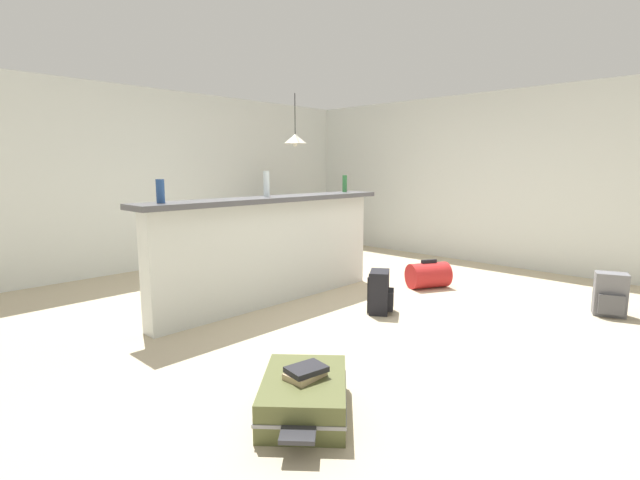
# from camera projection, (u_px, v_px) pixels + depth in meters

# --- Properties ---
(ground_plane) EXTENTS (13.00, 13.00, 0.05)m
(ground_plane) POSITION_uv_depth(u_px,v_px,m) (339.00, 303.00, 5.07)
(ground_plane) COLOR #BCAD8E
(wall_back) EXTENTS (6.60, 0.10, 2.50)m
(wall_back) POSITION_uv_depth(u_px,v_px,m) (186.00, 179.00, 6.96)
(wall_back) COLOR silver
(wall_back) RESTS_ON ground_plane
(wall_right) EXTENTS (0.10, 6.00, 2.50)m
(wall_right) POSITION_uv_depth(u_px,v_px,m) (455.00, 179.00, 7.25)
(wall_right) COLOR silver
(wall_right) RESTS_ON ground_plane
(partition_half_wall) EXTENTS (2.80, 0.20, 1.08)m
(partition_half_wall) POSITION_uv_depth(u_px,v_px,m) (272.00, 253.00, 4.91)
(partition_half_wall) COLOR silver
(partition_half_wall) RESTS_ON ground_plane
(bar_countertop) EXTENTS (2.96, 0.40, 0.05)m
(bar_countertop) POSITION_uv_depth(u_px,v_px,m) (271.00, 199.00, 4.82)
(bar_countertop) COLOR #4C4C51
(bar_countertop) RESTS_ON partition_half_wall
(bottle_blue) EXTENTS (0.07, 0.07, 0.20)m
(bottle_blue) POSITION_uv_depth(u_px,v_px,m) (160.00, 191.00, 3.97)
(bottle_blue) COLOR #284C89
(bottle_blue) RESTS_ON bar_countertop
(bottle_clear) EXTENTS (0.06, 0.06, 0.26)m
(bottle_clear) POSITION_uv_depth(u_px,v_px,m) (266.00, 184.00, 4.82)
(bottle_clear) COLOR silver
(bottle_clear) RESTS_ON bar_countertop
(bottle_green) EXTENTS (0.06, 0.06, 0.20)m
(bottle_green) POSITION_uv_depth(u_px,v_px,m) (345.00, 184.00, 5.71)
(bottle_green) COLOR #2D6B38
(bottle_green) RESTS_ON bar_countertop
(dining_table) EXTENTS (1.10, 0.80, 0.74)m
(dining_table) POSITION_uv_depth(u_px,v_px,m) (300.00, 218.00, 7.18)
(dining_table) COLOR #4C331E
(dining_table) RESTS_ON ground_plane
(dining_chair_near_partition) EXTENTS (0.47, 0.47, 0.93)m
(dining_chair_near_partition) POSITION_uv_depth(u_px,v_px,m) (322.00, 230.00, 6.83)
(dining_chair_near_partition) COLOR black
(dining_chair_near_partition) RESTS_ON ground_plane
(dining_chair_far_side) EXTENTS (0.40, 0.40, 0.93)m
(dining_chair_far_side) POSITION_uv_depth(u_px,v_px,m) (279.00, 224.00, 7.54)
(dining_chair_far_side) COLOR black
(dining_chair_far_side) RESTS_ON ground_plane
(pendant_lamp) EXTENTS (0.34, 0.34, 0.77)m
(pendant_lamp) POSITION_uv_depth(u_px,v_px,m) (295.00, 139.00, 6.94)
(pendant_lamp) COLOR black
(suitcase_flat_olive) EXTENTS (0.84, 0.83, 0.22)m
(suitcase_flat_olive) POSITION_uv_depth(u_px,v_px,m) (304.00, 396.00, 2.73)
(suitcase_flat_olive) COLOR #51562D
(suitcase_flat_olive) RESTS_ON ground_plane
(duffel_bag_red) EXTENTS (0.56, 0.49, 0.34)m
(duffel_bag_red) POSITION_uv_depth(u_px,v_px,m) (428.00, 275.00, 5.58)
(duffel_bag_red) COLOR red
(duffel_bag_red) RESTS_ON ground_plane
(backpack_grey) EXTENTS (0.30, 0.32, 0.42)m
(backpack_grey) POSITION_uv_depth(u_px,v_px,m) (610.00, 295.00, 4.53)
(backpack_grey) COLOR slate
(backpack_grey) RESTS_ON ground_plane
(backpack_black) EXTENTS (0.34, 0.33, 0.42)m
(backpack_black) POSITION_uv_depth(u_px,v_px,m) (380.00, 293.00, 4.62)
(backpack_black) COLOR black
(backpack_black) RESTS_ON ground_plane
(book_stack) EXTENTS (0.24, 0.19, 0.07)m
(book_stack) POSITION_uv_depth(u_px,v_px,m) (306.00, 372.00, 2.71)
(book_stack) COLOR tan
(book_stack) RESTS_ON suitcase_flat_olive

